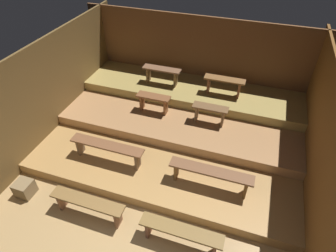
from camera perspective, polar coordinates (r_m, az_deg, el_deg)
ground at (r=6.52m, az=-0.18°, el=-6.74°), size 6.46×6.21×0.08m
wall_back at (r=7.97m, az=6.36°, el=13.12°), size 6.46×0.06×2.32m
wall_left at (r=7.02m, az=-23.00°, el=6.12°), size 0.06×6.21×2.32m
wall_right at (r=5.69m, az=28.24°, el=-4.22°), size 0.06×6.21×2.32m
platform_lower at (r=6.86m, az=1.59°, el=-2.10°), size 5.66×4.10×0.23m
platform_middle at (r=7.26m, az=3.36°, el=2.87°), size 5.66×2.65×0.23m
platform_upper at (r=7.64m, az=4.75°, el=6.95°), size 5.66×1.38×0.23m
bench_floor_left at (r=5.48m, az=-15.72°, el=-14.73°), size 1.40×0.26×0.44m
bench_floor_right at (r=4.99m, az=2.65°, el=-20.53°), size 1.40×0.26×0.44m
bench_lower_left at (r=6.03m, az=-12.05°, el=-4.29°), size 1.59×0.26×0.44m
bench_lower_right at (r=5.48m, az=8.55°, el=-9.40°), size 1.59×0.26×0.44m
bench_middle_left at (r=6.91m, az=-2.90°, el=5.14°), size 0.81×0.26×0.44m
bench_middle_right at (r=6.61m, az=8.40°, el=2.91°), size 0.81×0.26×0.44m
bench_upper_left at (r=7.58m, az=-1.27°, el=10.66°), size 1.00×0.26×0.44m
bench_upper_right at (r=7.26m, az=11.18°, el=8.46°), size 1.00×0.26×0.44m
wooden_crate_floor at (r=6.39m, az=-26.74°, el=-11.07°), size 0.32×0.32×0.32m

